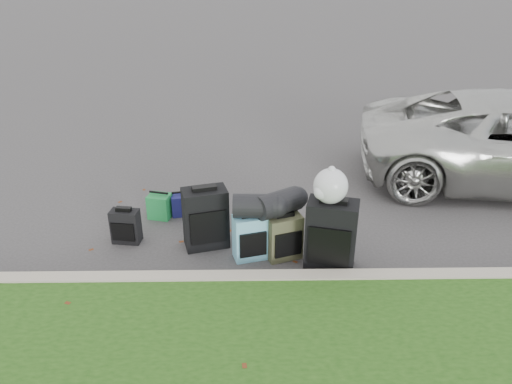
{
  "coord_description": "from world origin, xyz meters",
  "views": [
    {
      "loc": [
        -0.19,
        -5.42,
        3.29
      ],
      "look_at": [
        -0.1,
        0.2,
        0.55
      ],
      "focal_mm": 35.0,
      "sensor_mm": 36.0,
      "label": 1
    }
  ],
  "objects_px": {
    "suitcase_olive": "(284,237)",
    "tote_navy": "(182,204)",
    "tote_green": "(160,206)",
    "suitcase_large_black_right": "(331,235)",
    "suitcase_small_black": "(126,226)",
    "suitcase_large_black_left": "(206,218)",
    "suitcase_teal": "(250,237)"
  },
  "relations": [
    {
      "from": "suitcase_teal",
      "to": "tote_navy",
      "type": "relative_size",
      "value": 1.87
    },
    {
      "from": "suitcase_large_black_right",
      "to": "tote_green",
      "type": "relative_size",
      "value": 2.51
    },
    {
      "from": "suitcase_small_black",
      "to": "tote_green",
      "type": "distance_m",
      "value": 0.7
    },
    {
      "from": "suitcase_small_black",
      "to": "suitcase_olive",
      "type": "height_order",
      "value": "suitcase_olive"
    },
    {
      "from": "suitcase_large_black_right",
      "to": "tote_navy",
      "type": "height_order",
      "value": "suitcase_large_black_right"
    },
    {
      "from": "suitcase_olive",
      "to": "suitcase_large_black_right",
      "type": "relative_size",
      "value": 0.66
    },
    {
      "from": "suitcase_olive",
      "to": "suitcase_teal",
      "type": "distance_m",
      "value": 0.39
    },
    {
      "from": "tote_green",
      "to": "tote_navy",
      "type": "bearing_deg",
      "value": 30.41
    },
    {
      "from": "suitcase_large_black_left",
      "to": "tote_green",
      "type": "distance_m",
      "value": 1.02
    },
    {
      "from": "suitcase_small_black",
      "to": "suitcase_olive",
      "type": "bearing_deg",
      "value": -3.41
    },
    {
      "from": "suitcase_large_black_right",
      "to": "tote_navy",
      "type": "bearing_deg",
      "value": 159.74
    },
    {
      "from": "suitcase_small_black",
      "to": "tote_navy",
      "type": "height_order",
      "value": "suitcase_small_black"
    },
    {
      "from": "suitcase_olive",
      "to": "suitcase_large_black_right",
      "type": "xyz_separation_m",
      "value": [
        0.51,
        -0.21,
        0.14
      ]
    },
    {
      "from": "suitcase_small_black",
      "to": "suitcase_large_black_left",
      "type": "height_order",
      "value": "suitcase_large_black_left"
    },
    {
      "from": "suitcase_large_black_left",
      "to": "tote_navy",
      "type": "xyz_separation_m",
      "value": [
        -0.4,
        0.81,
        -0.23
      ]
    },
    {
      "from": "suitcase_small_black",
      "to": "suitcase_olive",
      "type": "distance_m",
      "value": 1.96
    },
    {
      "from": "suitcase_large_black_right",
      "to": "suitcase_small_black",
      "type": "bearing_deg",
      "value": -178.66
    },
    {
      "from": "suitcase_olive",
      "to": "suitcase_large_black_right",
      "type": "distance_m",
      "value": 0.57
    },
    {
      "from": "suitcase_teal",
      "to": "tote_green",
      "type": "relative_size",
      "value": 1.67
    },
    {
      "from": "suitcase_teal",
      "to": "tote_green",
      "type": "xyz_separation_m",
      "value": [
        -1.22,
        1.01,
        -0.11
      ]
    },
    {
      "from": "suitcase_olive",
      "to": "tote_navy",
      "type": "height_order",
      "value": "suitcase_olive"
    },
    {
      "from": "suitcase_large_black_left",
      "to": "suitcase_large_black_right",
      "type": "xyz_separation_m",
      "value": [
        1.44,
        -0.49,
        0.04
      ]
    },
    {
      "from": "suitcase_small_black",
      "to": "tote_navy",
      "type": "distance_m",
      "value": 0.93
    },
    {
      "from": "suitcase_olive",
      "to": "suitcase_large_black_right",
      "type": "bearing_deg",
      "value": -41.89
    },
    {
      "from": "tote_green",
      "to": "tote_navy",
      "type": "relative_size",
      "value": 1.12
    },
    {
      "from": "suitcase_large_black_left",
      "to": "suitcase_large_black_right",
      "type": "relative_size",
      "value": 0.91
    },
    {
      "from": "suitcase_olive",
      "to": "tote_green",
      "type": "distance_m",
      "value": 1.9
    },
    {
      "from": "suitcase_large_black_left",
      "to": "tote_green",
      "type": "height_order",
      "value": "suitcase_large_black_left"
    },
    {
      "from": "suitcase_small_black",
      "to": "tote_green",
      "type": "bearing_deg",
      "value": 70.69
    },
    {
      "from": "suitcase_large_black_left",
      "to": "suitcase_small_black",
      "type": "bearing_deg",
      "value": 159.26
    },
    {
      "from": "suitcase_large_black_left",
      "to": "suitcase_teal",
      "type": "height_order",
      "value": "suitcase_large_black_left"
    },
    {
      "from": "suitcase_olive",
      "to": "tote_green",
      "type": "xyz_separation_m",
      "value": [
        -1.61,
        1.0,
        -0.11
      ]
    }
  ]
}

